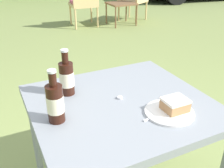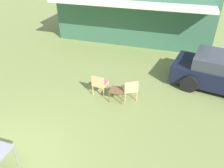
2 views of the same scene
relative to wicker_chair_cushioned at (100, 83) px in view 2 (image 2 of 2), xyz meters
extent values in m
cube|color=#38664C|center=(-0.06, 6.73, 1.01)|extent=(8.73, 3.55, 2.99)
cube|color=silver|center=(-0.06, 4.36, 1.97)|extent=(8.29, 1.20, 0.12)
cylinder|color=black|center=(3.60, 3.03, -0.14)|extent=(0.71, 0.32, 0.68)
cylinder|color=black|center=(3.25, 1.21, -0.14)|extent=(0.71, 0.32, 0.68)
cylinder|color=tan|center=(0.25, 0.26, -0.29)|extent=(0.04, 0.04, 0.40)
cylinder|color=tan|center=(-0.20, 0.30, -0.29)|extent=(0.04, 0.04, 0.40)
cylinder|color=tan|center=(0.21, -0.18, -0.29)|extent=(0.04, 0.04, 0.40)
cylinder|color=tan|center=(-0.24, -0.14, -0.29)|extent=(0.04, 0.04, 0.40)
cube|color=tan|center=(0.01, 0.06, -0.06)|extent=(0.55, 0.53, 0.06)
cube|color=tan|center=(-0.01, -0.16, 0.16)|extent=(0.51, 0.09, 0.38)
cube|color=#CC5670|center=(0.01, 0.06, -0.01)|extent=(0.49, 0.46, 0.05)
cylinder|color=tan|center=(1.23, 0.36, -0.29)|extent=(0.04, 0.04, 0.40)
cylinder|color=tan|center=(0.84, 0.14, -0.29)|extent=(0.04, 0.04, 0.40)
cylinder|color=tan|center=(1.45, -0.02, -0.29)|extent=(0.04, 0.04, 0.40)
cylinder|color=tan|center=(1.06, -0.24, -0.29)|extent=(0.04, 0.04, 0.40)
cube|color=tan|center=(1.15, 0.06, -0.06)|extent=(0.68, 0.68, 0.06)
cube|color=tan|center=(1.26, -0.13, 0.16)|extent=(0.46, 0.29, 0.38)
cube|color=brown|center=(0.74, -0.18, -0.06)|extent=(0.53, 0.49, 0.03)
cylinder|color=brown|center=(0.50, -0.40, -0.28)|extent=(0.03, 0.03, 0.41)
cylinder|color=brown|center=(0.98, -0.40, -0.28)|extent=(0.03, 0.03, 0.41)
cylinder|color=brown|center=(0.50, 0.04, -0.28)|extent=(0.03, 0.03, 0.41)
cylinder|color=brown|center=(0.98, 0.04, -0.28)|extent=(0.03, 0.03, 0.41)
cylinder|color=gray|center=(-0.92, -3.72, -0.15)|extent=(0.04, 0.04, 0.68)
camera|label=1|loc=(-1.81, -5.03, 0.88)|focal=42.00mm
camera|label=2|loc=(2.54, -6.54, 4.40)|focal=35.00mm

